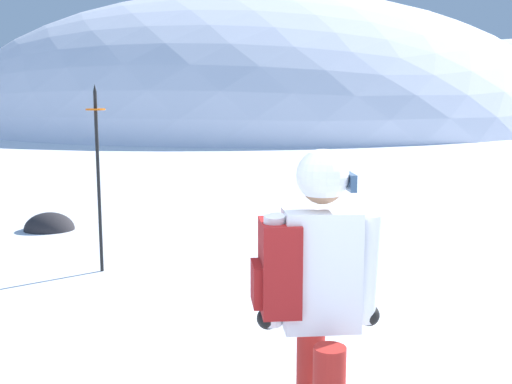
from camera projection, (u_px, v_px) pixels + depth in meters
The scene contains 4 objects.
ridge_peak_main at pixel (259, 122), 32.37m from camera, with size 28.47×25.62×12.27m.
snowboarder_main at pixel (314, 313), 3.16m from camera, with size 0.64×1.84×1.71m.
piste_marker_near at pixel (98, 167), 6.85m from camera, with size 0.20×0.20×1.99m.
rock_small at pixel (49, 230), 8.99m from camera, with size 0.68×0.58×0.48m.
Camera 1 is at (-0.28, -2.23, 2.03)m, focal length 45.96 mm.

